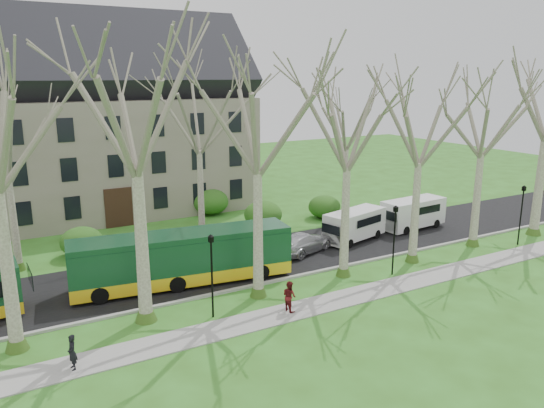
{
  "coord_description": "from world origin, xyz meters",
  "views": [
    {
      "loc": [
        -15.65,
        -24.11,
        12.01
      ],
      "look_at": [
        -0.28,
        3.0,
        4.39
      ],
      "focal_mm": 35.0,
      "sensor_mm": 36.0,
      "label": 1
    }
  ],
  "objects": [
    {
      "name": "pedestrian_a",
      "position": [
        -13.07,
        -2.73,
        0.82
      ],
      "size": [
        0.42,
        0.59,
        1.52
      ],
      "primitive_type": "imported",
      "rotation": [
        0.0,
        0.0,
        -1.46
      ],
      "color": "black",
      "rests_on": "sidewalk"
    },
    {
      "name": "van_a",
      "position": [
        8.17,
        5.53,
        1.19
      ],
      "size": [
        5.48,
        3.1,
        2.26
      ],
      "primitive_type": null,
      "rotation": [
        0.0,
        0.0,
        0.25
      ],
      "color": "white",
      "rests_on": "road"
    },
    {
      "name": "road",
      "position": [
        0.0,
        5.5,
        0.03
      ],
      "size": [
        80.0,
        8.0,
        0.06
      ],
      "primitive_type": "cube",
      "color": "black",
      "rests_on": "ground"
    },
    {
      "name": "building",
      "position": [
        -6.0,
        24.0,
        8.07
      ],
      "size": [
        26.5,
        12.2,
        16.0
      ],
      "color": "gray",
      "rests_on": "ground"
    },
    {
      "name": "hedges",
      "position": [
        -4.67,
        14.0,
        1.0
      ],
      "size": [
        30.6,
        8.6,
        2.0
      ],
      "color": "#1D4E16",
      "rests_on": "ground"
    },
    {
      "name": "van_b",
      "position": [
        14.15,
        5.72,
        1.25
      ],
      "size": [
        5.58,
        2.36,
        2.38
      ],
      "primitive_type": null,
      "rotation": [
        0.0,
        0.0,
        0.07
      ],
      "color": "white",
      "rests_on": "road"
    },
    {
      "name": "tree_row_verge",
      "position": [
        0.0,
        0.3,
        7.0
      ],
      "size": [
        49.0,
        7.0,
        14.0
      ],
      "color": "gray",
      "rests_on": "ground"
    },
    {
      "name": "curb",
      "position": [
        0.0,
        1.5,
        0.07
      ],
      "size": [
        80.0,
        0.25,
        0.14
      ],
      "primitive_type": "cube",
      "color": "#A5A39E",
      "rests_on": "ground"
    },
    {
      "name": "ground",
      "position": [
        0.0,
        0.0,
        0.0
      ],
      "size": [
        120.0,
        120.0,
        0.0
      ],
      "primitive_type": "plane",
      "color": "#33661D",
      "rests_on": "ground"
    },
    {
      "name": "pedestrian_b",
      "position": [
        -2.29,
        -2.39,
        0.87
      ],
      "size": [
        0.72,
        0.87,
        1.63
      ],
      "primitive_type": "imported",
      "rotation": [
        0.0,
        0.0,
        1.7
      ],
      "color": "#591416",
      "rests_on": "sidewalk"
    },
    {
      "name": "sedan",
      "position": [
        3.42,
        5.12,
        0.75
      ],
      "size": [
        5.1,
        3.37,
        1.37
      ],
      "primitive_type": "imported",
      "rotation": [
        0.0,
        0.0,
        1.9
      ],
      "color": "#BBBBC0",
      "rests_on": "road"
    },
    {
      "name": "lamp_row",
      "position": [
        -0.0,
        -1.0,
        2.57
      ],
      "size": [
        36.22,
        0.22,
        4.3
      ],
      "color": "black",
      "rests_on": "ground"
    },
    {
      "name": "tree_row_far",
      "position": [
        -1.33,
        11.0,
        6.0
      ],
      "size": [
        33.0,
        7.0,
        12.0
      ],
      "color": "gray",
      "rests_on": "ground"
    },
    {
      "name": "bus_follow",
      "position": [
        -5.74,
        3.9,
        1.65
      ],
      "size": [
        12.92,
        4.28,
        3.17
      ],
      "primitive_type": null,
      "rotation": [
        0.0,
        0.0,
        -0.13
      ],
      "color": "#124124",
      "rests_on": "road"
    },
    {
      "name": "sidewalk",
      "position": [
        0.0,
        -2.5,
        0.03
      ],
      "size": [
        70.0,
        2.0,
        0.06
      ],
      "primitive_type": "cube",
      "color": "gray",
      "rests_on": "ground"
    }
  ]
}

